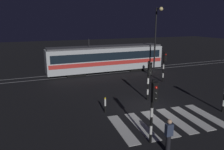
{
  "coord_description": "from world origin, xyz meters",
  "views": [
    {
      "loc": [
        -7.93,
        -12.81,
        6.13
      ],
      "look_at": [
        -0.75,
        4.76,
        1.4
      ],
      "focal_mm": 34.6,
      "sensor_mm": 36.0,
      "label": 1
    }
  ],
  "objects_px": {
    "tram": "(106,58)",
    "bollard_island_edge": "(105,105)",
    "street_lamp_trackside_right": "(157,33)",
    "traffic_light_kerb_mid_left": "(153,103)",
    "traffic_light_median_centre": "(149,75)",
    "pedestrian_waiting_at_kerb": "(169,136)",
    "traffic_light_corner_far_right": "(164,62)"
  },
  "relations": [
    {
      "from": "traffic_light_kerb_mid_left",
      "to": "street_lamp_trackside_right",
      "type": "distance_m",
      "value": 16.17
    },
    {
      "from": "traffic_light_median_centre",
      "to": "street_lamp_trackside_right",
      "type": "xyz_separation_m",
      "value": [
        5.7,
        7.78,
        2.75
      ]
    },
    {
      "from": "street_lamp_trackside_right",
      "to": "pedestrian_waiting_at_kerb",
      "type": "distance_m",
      "value": 17.07
    },
    {
      "from": "traffic_light_corner_far_right",
      "to": "pedestrian_waiting_at_kerb",
      "type": "distance_m",
      "value": 12.78
    },
    {
      "from": "tram",
      "to": "bollard_island_edge",
      "type": "xyz_separation_m",
      "value": [
        -4.42,
        -11.44,
        -1.18
      ]
    },
    {
      "from": "traffic_light_kerb_mid_left",
      "to": "traffic_light_corner_far_right",
      "type": "bearing_deg",
      "value": 51.96
    },
    {
      "from": "traffic_light_corner_far_right",
      "to": "pedestrian_waiting_at_kerb",
      "type": "height_order",
      "value": "traffic_light_corner_far_right"
    },
    {
      "from": "traffic_light_corner_far_right",
      "to": "street_lamp_trackside_right",
      "type": "bearing_deg",
      "value": 69.53
    },
    {
      "from": "traffic_light_kerb_mid_left",
      "to": "tram",
      "type": "bearing_deg",
      "value": 77.39
    },
    {
      "from": "street_lamp_trackside_right",
      "to": "tram",
      "type": "distance_m",
      "value": 6.69
    },
    {
      "from": "traffic_light_median_centre",
      "to": "traffic_light_corner_far_right",
      "type": "xyz_separation_m",
      "value": [
        4.31,
        4.05,
        0.04
      ]
    },
    {
      "from": "street_lamp_trackside_right",
      "to": "traffic_light_median_centre",
      "type": "bearing_deg",
      "value": -126.23
    },
    {
      "from": "street_lamp_trackside_right",
      "to": "tram",
      "type": "height_order",
      "value": "street_lamp_trackside_right"
    },
    {
      "from": "street_lamp_trackside_right",
      "to": "traffic_light_kerb_mid_left",
      "type": "bearing_deg",
      "value": -123.73
    },
    {
      "from": "bollard_island_edge",
      "to": "traffic_light_kerb_mid_left",
      "type": "bearing_deg",
      "value": -79.4
    },
    {
      "from": "traffic_light_corner_far_right",
      "to": "street_lamp_trackside_right",
      "type": "distance_m",
      "value": 4.82
    },
    {
      "from": "pedestrian_waiting_at_kerb",
      "to": "bollard_island_edge",
      "type": "distance_m",
      "value": 5.61
    },
    {
      "from": "traffic_light_kerb_mid_left",
      "to": "tram",
      "type": "relative_size",
      "value": 0.23
    },
    {
      "from": "bollard_island_edge",
      "to": "street_lamp_trackside_right",
      "type": "bearing_deg",
      "value": 42.03
    },
    {
      "from": "traffic_light_median_centre",
      "to": "street_lamp_trackside_right",
      "type": "bearing_deg",
      "value": 53.77
    },
    {
      "from": "pedestrian_waiting_at_kerb",
      "to": "street_lamp_trackside_right",
      "type": "bearing_deg",
      "value": 59.01
    },
    {
      "from": "pedestrian_waiting_at_kerb",
      "to": "traffic_light_median_centre",
      "type": "bearing_deg",
      "value": 66.16
    },
    {
      "from": "street_lamp_trackside_right",
      "to": "pedestrian_waiting_at_kerb",
      "type": "height_order",
      "value": "street_lamp_trackside_right"
    },
    {
      "from": "traffic_light_median_centre",
      "to": "pedestrian_waiting_at_kerb",
      "type": "distance_m",
      "value": 7.17
    },
    {
      "from": "pedestrian_waiting_at_kerb",
      "to": "bollard_island_edge",
      "type": "xyz_separation_m",
      "value": [
        -1.16,
        5.48,
        -0.32
      ]
    },
    {
      "from": "tram",
      "to": "street_lamp_trackside_right",
      "type": "bearing_deg",
      "value": -26.87
    },
    {
      "from": "street_lamp_trackside_right",
      "to": "tram",
      "type": "bearing_deg",
      "value": 153.13
    },
    {
      "from": "pedestrian_waiting_at_kerb",
      "to": "bollard_island_edge",
      "type": "relative_size",
      "value": 1.54
    },
    {
      "from": "traffic_light_median_centre",
      "to": "street_lamp_trackside_right",
      "type": "height_order",
      "value": "street_lamp_trackside_right"
    },
    {
      "from": "traffic_light_kerb_mid_left",
      "to": "pedestrian_waiting_at_kerb",
      "type": "relative_size",
      "value": 1.99
    },
    {
      "from": "traffic_light_median_centre",
      "to": "street_lamp_trackside_right",
      "type": "relative_size",
      "value": 0.41
    },
    {
      "from": "traffic_light_kerb_mid_left",
      "to": "bollard_island_edge",
      "type": "distance_m",
      "value": 4.9
    }
  ]
}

